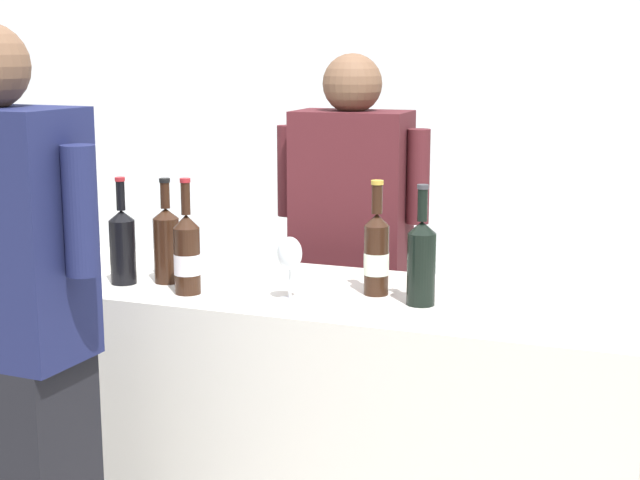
{
  "coord_description": "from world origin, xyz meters",
  "views": [
    {
      "loc": [
        1.16,
        -2.56,
        1.66
      ],
      "look_at": [
        0.19,
        0.0,
        1.11
      ],
      "focal_mm": 53.86,
      "sensor_mm": 36.0,
      "label": 1
    }
  ],
  "objects_px": {
    "wine_glass": "(290,256)",
    "wine_bottle_5": "(187,254)",
    "person_guest": "(7,382)",
    "ice_bucket": "(18,223)",
    "wine_bottle_3": "(63,229)",
    "wine_bottle_4": "(421,260)",
    "wine_bottle_0": "(123,244)",
    "person_server": "(351,287)",
    "wine_bottle_2": "(376,253)",
    "wine_bottle_1": "(167,243)"
  },
  "relations": [
    {
      "from": "wine_bottle_1",
      "to": "wine_glass",
      "type": "relative_size",
      "value": 1.75
    },
    {
      "from": "wine_bottle_0",
      "to": "ice_bucket",
      "type": "relative_size",
      "value": 1.4
    },
    {
      "from": "wine_bottle_2",
      "to": "wine_glass",
      "type": "height_order",
      "value": "wine_bottle_2"
    },
    {
      "from": "wine_bottle_5",
      "to": "wine_glass",
      "type": "relative_size",
      "value": 1.85
    },
    {
      "from": "wine_bottle_0",
      "to": "person_server",
      "type": "distance_m",
      "value": 0.94
    },
    {
      "from": "wine_bottle_0",
      "to": "person_server",
      "type": "height_order",
      "value": "person_server"
    },
    {
      "from": "wine_bottle_0",
      "to": "ice_bucket",
      "type": "height_order",
      "value": "wine_bottle_0"
    },
    {
      "from": "wine_bottle_5",
      "to": "person_server",
      "type": "bearing_deg",
      "value": 74.66
    },
    {
      "from": "wine_bottle_1",
      "to": "person_server",
      "type": "distance_m",
      "value": 0.84
    },
    {
      "from": "wine_bottle_3",
      "to": "person_guest",
      "type": "relative_size",
      "value": 0.2
    },
    {
      "from": "wine_bottle_0",
      "to": "wine_bottle_5",
      "type": "height_order",
      "value": "wine_bottle_5"
    },
    {
      "from": "wine_bottle_0",
      "to": "wine_bottle_5",
      "type": "distance_m",
      "value": 0.24
    },
    {
      "from": "wine_bottle_4",
      "to": "wine_bottle_5",
      "type": "height_order",
      "value": "same"
    },
    {
      "from": "wine_bottle_1",
      "to": "wine_bottle_3",
      "type": "relative_size",
      "value": 0.95
    },
    {
      "from": "wine_bottle_4",
      "to": "wine_glass",
      "type": "xyz_separation_m",
      "value": [
        -0.36,
        -0.08,
        0.0
      ]
    },
    {
      "from": "person_guest",
      "to": "person_server",
      "type": "bearing_deg",
      "value": 71.74
    },
    {
      "from": "wine_bottle_5",
      "to": "wine_glass",
      "type": "distance_m",
      "value": 0.31
    },
    {
      "from": "wine_bottle_3",
      "to": "wine_bottle_2",
      "type": "bearing_deg",
      "value": 2.58
    },
    {
      "from": "wine_bottle_2",
      "to": "wine_bottle_4",
      "type": "xyz_separation_m",
      "value": [
        0.15,
        -0.06,
        0.0
      ]
    },
    {
      "from": "wine_bottle_2",
      "to": "wine_bottle_4",
      "type": "bearing_deg",
      "value": -23.29
    },
    {
      "from": "wine_bottle_3",
      "to": "ice_bucket",
      "type": "relative_size",
      "value": 1.46
    },
    {
      "from": "wine_bottle_0",
      "to": "ice_bucket",
      "type": "distance_m",
      "value": 0.57
    },
    {
      "from": "wine_bottle_3",
      "to": "wine_glass",
      "type": "bearing_deg",
      "value": -6.98
    },
    {
      "from": "wine_glass",
      "to": "person_server",
      "type": "bearing_deg",
      "value": 96.08
    },
    {
      "from": "wine_bottle_3",
      "to": "wine_bottle_5",
      "type": "relative_size",
      "value": 1.0
    },
    {
      "from": "wine_glass",
      "to": "person_guest",
      "type": "height_order",
      "value": "person_guest"
    },
    {
      "from": "person_server",
      "to": "person_guest",
      "type": "xyz_separation_m",
      "value": [
        -0.45,
        -1.35,
        0.04
      ]
    },
    {
      "from": "wine_bottle_3",
      "to": "wine_bottle_4",
      "type": "bearing_deg",
      "value": -0.87
    },
    {
      "from": "person_server",
      "to": "wine_bottle_3",
      "type": "bearing_deg",
      "value": -137.57
    },
    {
      "from": "wine_bottle_1",
      "to": "wine_bottle_5",
      "type": "height_order",
      "value": "wine_bottle_5"
    },
    {
      "from": "ice_bucket",
      "to": "person_guest",
      "type": "height_order",
      "value": "person_guest"
    },
    {
      "from": "ice_bucket",
      "to": "person_guest",
      "type": "xyz_separation_m",
      "value": [
        0.55,
        -0.78,
        -0.23
      ]
    },
    {
      "from": "person_server",
      "to": "wine_bottle_0",
      "type": "bearing_deg",
      "value": -120.84
    },
    {
      "from": "wine_glass",
      "to": "ice_bucket",
      "type": "xyz_separation_m",
      "value": [
        -1.08,
        0.21,
        -0.01
      ]
    },
    {
      "from": "wine_bottle_2",
      "to": "wine_bottle_5",
      "type": "height_order",
      "value": "wine_bottle_5"
    },
    {
      "from": "wine_bottle_2",
      "to": "wine_bottle_3",
      "type": "distance_m",
      "value": 1.03
    },
    {
      "from": "wine_bottle_4",
      "to": "wine_glass",
      "type": "bearing_deg",
      "value": -166.93
    },
    {
      "from": "wine_bottle_0",
      "to": "person_guest",
      "type": "distance_m",
      "value": 0.62
    },
    {
      "from": "wine_bottle_0",
      "to": "person_server",
      "type": "bearing_deg",
      "value": 59.16
    },
    {
      "from": "wine_bottle_3",
      "to": "ice_bucket",
      "type": "bearing_deg",
      "value": 157.54
    },
    {
      "from": "wine_bottle_4",
      "to": "person_server",
      "type": "distance_m",
      "value": 0.87
    },
    {
      "from": "wine_bottle_0",
      "to": "wine_bottle_1",
      "type": "height_order",
      "value": "wine_bottle_0"
    },
    {
      "from": "wine_bottle_2",
      "to": "ice_bucket",
      "type": "height_order",
      "value": "wine_bottle_2"
    },
    {
      "from": "wine_bottle_3",
      "to": "wine_bottle_4",
      "type": "distance_m",
      "value": 1.18
    },
    {
      "from": "wine_glass",
      "to": "wine_bottle_5",
      "type": "bearing_deg",
      "value": -173.64
    },
    {
      "from": "wine_bottle_5",
      "to": "wine_glass",
      "type": "bearing_deg",
      "value": 6.36
    },
    {
      "from": "wine_bottle_1",
      "to": "person_server",
      "type": "bearing_deg",
      "value": 64.22
    },
    {
      "from": "wine_bottle_2",
      "to": "wine_glass",
      "type": "bearing_deg",
      "value": -144.71
    },
    {
      "from": "wine_bottle_3",
      "to": "ice_bucket",
      "type": "distance_m",
      "value": 0.28
    },
    {
      "from": "wine_bottle_0",
      "to": "person_guest",
      "type": "relative_size",
      "value": 0.19
    }
  ]
}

